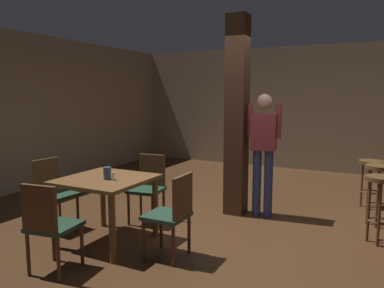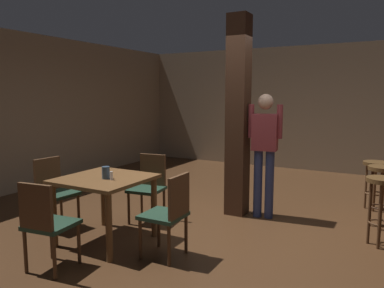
{
  "view_description": "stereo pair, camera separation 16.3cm",
  "coord_description": "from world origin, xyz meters",
  "views": [
    {
      "loc": [
        1.71,
        -4.27,
        1.71
      ],
      "look_at": [
        -0.49,
        0.04,
        1.07
      ],
      "focal_mm": 35.0,
      "sensor_mm": 36.0,
      "label": 1
    },
    {
      "loc": [
        1.85,
        -4.2,
        1.71
      ],
      "look_at": [
        -0.49,
        0.04,
        1.07
      ],
      "focal_mm": 35.0,
      "sensor_mm": 36.0,
      "label": 2
    }
  ],
  "objects": [
    {
      "name": "wall_left",
      "position": [
        -4.0,
        0.0,
        1.4
      ],
      "size": [
        0.1,
        9.0,
        2.8
      ],
      "primitive_type": "cube",
      "color": "gray",
      "rests_on": "ground_plane"
    },
    {
      "name": "pillar",
      "position": [
        -0.12,
        0.72,
        1.4
      ],
      "size": [
        0.28,
        0.28,
        2.8
      ],
      "primitive_type": "cube",
      "color": "#382114",
      "rests_on": "ground_plane"
    },
    {
      "name": "bar_stool_mid",
      "position": [
        1.72,
        1.07,
        0.6
      ],
      "size": [
        0.35,
        0.35,
        0.8
      ],
      "color": "#4C3319",
      "rests_on": "ground_plane"
    },
    {
      "name": "bar_stool_near",
      "position": [
        1.74,
        0.41,
        0.59
      ],
      "size": [
        0.34,
        0.34,
        0.79
      ],
      "color": "#4C3319",
      "rests_on": "ground_plane"
    },
    {
      "name": "standing_person",
      "position": [
        0.27,
        0.74,
        1.0
      ],
      "size": [
        0.47,
        0.25,
        1.72
      ],
      "color": "maroon",
      "rests_on": "ground_plane"
    },
    {
      "name": "chair_south",
      "position": [
        -1.04,
        -1.86,
        0.51
      ],
      "size": [
        0.47,
        0.47,
        0.89
      ],
      "color": "#1E3828",
      "rests_on": "ground_plane"
    },
    {
      "name": "wall_back",
      "position": [
        0.0,
        4.5,
        1.4
      ],
      "size": [
        8.0,
        0.1,
        2.8
      ],
      "primitive_type": "cube",
      "color": "gray",
      "rests_on": "ground_plane"
    },
    {
      "name": "ground_plane",
      "position": [
        0.0,
        0.0,
        0.0
      ],
      "size": [
        10.8,
        10.8,
        0.0
      ],
      "primitive_type": "plane",
      "color": "#422816"
    },
    {
      "name": "dining_table",
      "position": [
        -1.07,
        -0.99,
        0.64
      ],
      "size": [
        0.95,
        0.95,
        0.77
      ],
      "color": "brown",
      "rests_on": "ground_plane"
    },
    {
      "name": "chair_west",
      "position": [
        -1.97,
        -0.95,
        0.51
      ],
      "size": [
        0.45,
        0.45,
        0.89
      ],
      "color": "#1E3828",
      "rests_on": "ground_plane"
    },
    {
      "name": "napkin_cup",
      "position": [
        -1.0,
        -1.04,
        0.84
      ],
      "size": [
        0.09,
        0.09,
        0.14
      ],
      "primitive_type": "cylinder",
      "color": "#33475B",
      "rests_on": "dining_table"
    },
    {
      "name": "bar_stool_far",
      "position": [
        1.61,
        1.89,
        0.55
      ],
      "size": [
        0.36,
        0.36,
        0.73
      ],
      "color": "#4C3319",
      "rests_on": "ground_plane"
    },
    {
      "name": "chair_east",
      "position": [
        -0.17,
        -1.02,
        0.51
      ],
      "size": [
        0.43,
        0.43,
        0.89
      ],
      "color": "#1E3828",
      "rests_on": "ground_plane"
    },
    {
      "name": "chair_north",
      "position": [
        -1.05,
        -0.14,
        0.51
      ],
      "size": [
        0.47,
        0.47,
        0.89
      ],
      "color": "#1E3828",
      "rests_on": "ground_plane"
    },
    {
      "name": "salt_shaker",
      "position": [
        -0.91,
        -1.06,
        0.81
      ],
      "size": [
        0.03,
        0.03,
        0.09
      ],
      "primitive_type": "cylinder",
      "color": "silver",
      "rests_on": "dining_table"
    }
  ]
}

